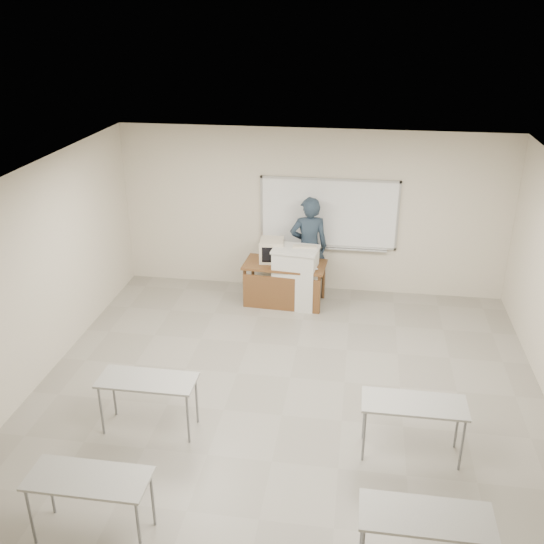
% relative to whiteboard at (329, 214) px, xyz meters
% --- Properties ---
extents(floor, '(7.00, 8.00, 0.01)m').
position_rel_whiteboard_xyz_m(floor, '(-0.30, -3.97, -1.49)').
color(floor, gray).
rests_on(floor, ground).
extents(whiteboard, '(2.48, 0.10, 1.31)m').
position_rel_whiteboard_xyz_m(whiteboard, '(0.00, 0.00, 0.00)').
color(whiteboard, white).
rests_on(whiteboard, floor).
extents(student_desks, '(4.40, 2.20, 0.73)m').
position_rel_whiteboard_xyz_m(student_desks, '(-0.30, -5.32, -0.81)').
color(student_desks, gray).
rests_on(student_desks, floor).
extents(instructor_desk, '(1.43, 0.72, 0.75)m').
position_rel_whiteboard_xyz_m(instructor_desk, '(-0.70, -0.78, -0.94)').
color(instructor_desk, brown).
rests_on(instructor_desk, floor).
extents(podium, '(0.77, 0.56, 1.09)m').
position_rel_whiteboard_xyz_m(podium, '(-0.50, -0.77, -0.93)').
color(podium, silver).
rests_on(podium, floor).
extents(crt_monitor, '(0.42, 0.47, 0.40)m').
position_rel_whiteboard_xyz_m(crt_monitor, '(-0.95, -0.54, -0.54)').
color(crt_monitor, beige).
rests_on(crt_monitor, instructor_desk).
extents(laptop, '(0.31, 0.28, 0.23)m').
position_rel_whiteboard_xyz_m(laptop, '(-0.80, -0.51, -0.68)').
color(laptop, black).
rests_on(laptop, instructor_desk).
extents(mouse, '(0.10, 0.07, 0.04)m').
position_rel_whiteboard_xyz_m(mouse, '(-0.15, -0.87, -0.71)').
color(mouse, '#A5A7AD').
rests_on(mouse, instructor_desk).
extents(keyboard, '(0.43, 0.17, 0.02)m').
position_rel_whiteboard_xyz_m(keyboard, '(-0.35, -0.69, -0.38)').
color(keyboard, beige).
rests_on(keyboard, podium).
extents(presenter, '(0.76, 0.57, 1.87)m').
position_rel_whiteboard_xyz_m(presenter, '(-0.32, -0.29, -0.54)').
color(presenter, black).
rests_on(presenter, floor).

